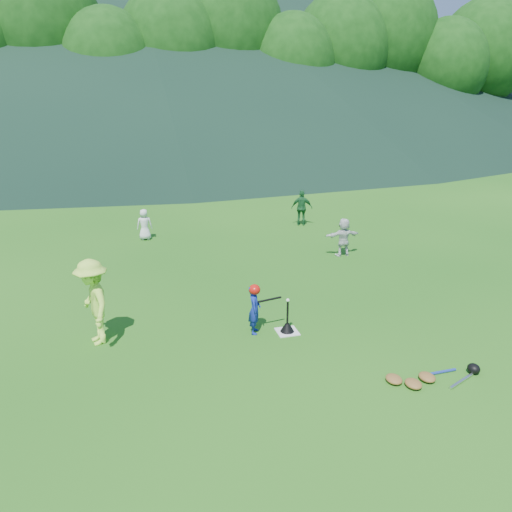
{
  "coord_description": "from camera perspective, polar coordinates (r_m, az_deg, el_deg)",
  "views": [
    {
      "loc": [
        -3.18,
        -9.03,
        4.93
      ],
      "look_at": [
        0.0,
        2.5,
        0.9
      ],
      "focal_mm": 35.0,
      "sensor_mm": 36.0,
      "label": 1
    }
  ],
  "objects": [
    {
      "name": "fielder_d",
      "position": [
        15.55,
        9.96,
        2.15
      ],
      "size": [
        1.11,
        0.38,
        1.19
      ],
      "primitive_type": "imported",
      "rotation": [
        0.0,
        0.0,
        3.17
      ],
      "color": "silver",
      "rests_on": "ground"
    },
    {
      "name": "batting_tee",
      "position": [
        10.71,
        3.59,
        -8.05
      ],
      "size": [
        0.3,
        0.3,
        0.68
      ],
      "color": "black",
      "rests_on": "home_plate"
    },
    {
      "name": "baseball",
      "position": [
        10.45,
        3.66,
        -5.07
      ],
      "size": [
        0.08,
        0.08,
        0.08
      ],
      "primitive_type": "sphere",
      "color": "white",
      "rests_on": "batting_tee"
    },
    {
      "name": "fielder_c",
      "position": [
        18.89,
        5.26,
        5.5
      ],
      "size": [
        0.85,
        0.58,
        1.34
      ],
      "primitive_type": "imported",
      "rotation": [
        0.0,
        0.0,
        2.79
      ],
      "color": "#1A5729",
      "rests_on": "ground"
    },
    {
      "name": "equipment_pile",
      "position": [
        9.59,
        19.02,
        -12.98
      ],
      "size": [
        1.8,
        0.66,
        0.19
      ],
      "color": "olive",
      "rests_on": "ground"
    },
    {
      "name": "batter_gear",
      "position": [
        10.34,
        -0.05,
        -3.95
      ],
      "size": [
        0.73,
        0.26,
        0.42
      ],
      "color": "red",
      "rests_on": "ground"
    },
    {
      "name": "outfield_fence",
      "position": [
        37.4,
        -10.66,
        11.8
      ],
      "size": [
        70.07,
        0.08,
        1.33
      ],
      "color": "gray",
      "rests_on": "ground"
    },
    {
      "name": "home_plate",
      "position": [
        10.76,
        3.58,
        -8.62
      ],
      "size": [
        0.45,
        0.45,
        0.02
      ],
      "primitive_type": "cube",
      "color": "silver",
      "rests_on": "ground"
    },
    {
      "name": "batter_child",
      "position": [
        10.5,
        -0.17,
        -6.13
      ],
      "size": [
        0.37,
        0.45,
        1.06
      ],
      "primitive_type": "imported",
      "rotation": [
        0.0,
        0.0,
        1.25
      ],
      "color": "navy",
      "rests_on": "ground"
    },
    {
      "name": "tree_line",
      "position": [
        43.12,
        -11.78,
        22.61
      ],
      "size": [
        70.04,
        11.4,
        14.82
      ],
      "color": "#382314",
      "rests_on": "ground"
    },
    {
      "name": "adult_coach",
      "position": [
        10.47,
        -18.1,
        -5.05
      ],
      "size": [
        0.93,
        1.28,
        1.78
      ],
      "primitive_type": "imported",
      "rotation": [
        0.0,
        0.0,
        -1.32
      ],
      "color": "#BAF147",
      "rests_on": "ground"
    },
    {
      "name": "fielder_a",
      "position": [
        17.43,
        -12.63,
        3.54
      ],
      "size": [
        0.54,
        0.37,
        1.06
      ],
      "primitive_type": "imported",
      "rotation": [
        0.0,
        0.0,
        3.09
      ],
      "color": "silver",
      "rests_on": "ground"
    },
    {
      "name": "ground",
      "position": [
        10.76,
        3.58,
        -8.67
      ],
      "size": [
        120.0,
        120.0,
        0.0
      ],
      "primitive_type": "plane",
      "color": "#1B5413",
      "rests_on": "ground"
    },
    {
      "name": "distant_hills",
      "position": [
        91.51,
        -19.87,
        23.92
      ],
      "size": [
        155.0,
        140.0,
        32.0
      ],
      "color": "black",
      "rests_on": "ground"
    }
  ]
}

